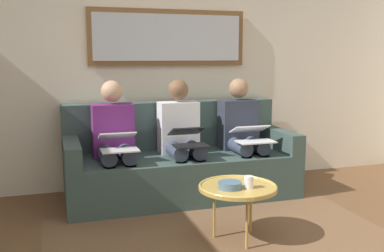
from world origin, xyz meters
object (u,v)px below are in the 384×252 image
(framed_mirror, at_px, (168,38))
(laptop_silver, at_px, (118,142))
(laptop_white, at_px, (252,134))
(person_middle, at_px, (181,135))
(laptop_black, at_px, (188,137))
(bowl, at_px, (230,185))
(person_left, at_px, (242,132))
(couch, at_px, (179,163))
(coffee_table, at_px, (238,188))
(cup, at_px, (249,182))
(person_right, at_px, (115,139))

(framed_mirror, height_order, laptop_silver, framed_mirror)
(laptop_white, bearing_deg, person_middle, -20.63)
(laptop_white, distance_m, laptop_black, 0.64)
(framed_mirror, relative_size, laptop_black, 4.45)
(bowl, bearing_deg, framed_mirror, -89.21)
(framed_mirror, height_order, bowl, framed_mirror)
(person_middle, bearing_deg, person_left, 180.00)
(laptop_white, distance_m, laptop_silver, 1.28)
(couch, bearing_deg, bowl, 91.03)
(framed_mirror, relative_size, coffee_table, 2.84)
(coffee_table, relative_size, person_middle, 0.51)
(bowl, xyz_separation_m, laptop_white, (-0.62, -0.95, 0.18))
(couch, height_order, person_middle, person_middle)
(couch, height_order, cup, couch)
(bowl, distance_m, laptop_black, 0.97)
(framed_mirror, height_order, cup, framed_mirror)
(cup, bearing_deg, laptop_silver, -50.98)
(cup, distance_m, person_middle, 1.24)
(couch, bearing_deg, laptop_white, 154.18)
(laptop_black, height_order, laptop_silver, laptop_black)
(couch, height_order, laptop_white, couch)
(laptop_black, relative_size, person_right, 0.32)
(framed_mirror, distance_m, person_middle, 1.05)
(laptop_white, bearing_deg, laptop_black, -0.75)
(person_left, bearing_deg, cup, 68.39)
(cup, bearing_deg, couch, -83.13)
(couch, bearing_deg, person_right, 6.13)
(couch, distance_m, bowl, 1.26)
(cup, distance_m, person_left, 1.32)
(couch, relative_size, laptop_silver, 6.38)
(laptop_black, distance_m, laptop_silver, 0.64)
(framed_mirror, bearing_deg, person_left, 144.47)
(framed_mirror, distance_m, bowl, 1.98)
(person_right, distance_m, laptop_silver, 0.24)
(laptop_white, bearing_deg, laptop_silver, -0.01)
(cup, xyz_separation_m, person_middle, (0.16, -1.22, 0.15))
(person_left, bearing_deg, laptop_black, 19.97)
(framed_mirror, bearing_deg, laptop_black, 90.00)
(bowl, height_order, person_middle, person_middle)
(coffee_table, bearing_deg, bowl, 26.78)
(couch, bearing_deg, framed_mirror, -90.00)
(bowl, bearing_deg, person_left, -117.45)
(cup, xyz_separation_m, laptop_silver, (0.80, -0.98, 0.16))
(framed_mirror, distance_m, laptop_silver, 1.32)
(framed_mirror, distance_m, cup, 2.01)
(bowl, bearing_deg, cup, 165.60)
(couch, xyz_separation_m, person_middle, (0.00, 0.07, 0.30))
(person_right, bearing_deg, framed_mirror, -144.47)
(person_right, height_order, laptop_silver, person_right)
(cup, distance_m, bowl, 0.14)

